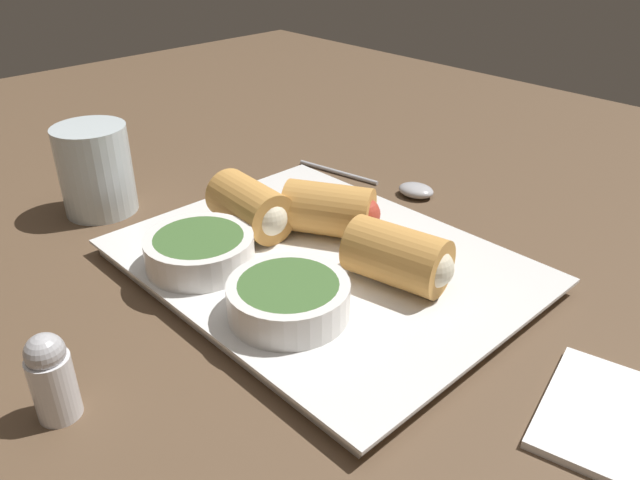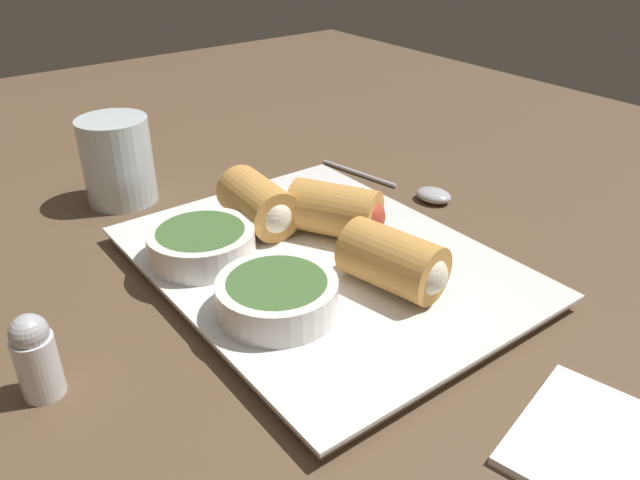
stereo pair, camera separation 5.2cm
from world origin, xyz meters
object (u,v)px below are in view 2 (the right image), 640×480
serving_plate (320,267)px  drinking_glass (118,161)px  dipping_bowl_far (202,243)px  salt_shaker (36,356)px  napkin (627,459)px  spoon (422,192)px  dipping_bowl_near (277,295)px

serving_plate → drinking_glass: bearing=17.6°
dipping_bowl_far → salt_shaker: size_ratio=1.48×
napkin → serving_plate: bearing=3.7°
salt_shaker → serving_plate: bearing=-88.4°
drinking_glass → spoon: bearing=-126.0°
dipping_bowl_near → spoon: bearing=-68.9°
dipping_bowl_near → dipping_bowl_far: size_ratio=1.00×
dipping_bowl_near → drinking_glass: bearing=1.4°
dipping_bowl_far → spoon: 26.73cm
napkin → spoon: bearing=-26.7°
dipping_bowl_far → drinking_glass: size_ratio=1.01×
spoon → dipping_bowl_near: bearing=111.1°
serving_plate → dipping_bowl_far: size_ratio=3.70×
napkin → salt_shaker: bearing=43.6°
serving_plate → drinking_glass: (25.12, 7.95, 3.86)cm
dipping_bowl_far → napkin: size_ratio=0.63×
dipping_bowl_far → napkin: (-34.09, -9.81, -2.69)cm
dipping_bowl_far → drinking_glass: drinking_glass is taller
serving_plate → spoon: bearing=-72.7°
spoon → drinking_glass: 33.09cm
serving_plate → dipping_bowl_far: 10.52cm
dipping_bowl_near → dipping_bowl_far: 10.66cm
napkin → salt_shaker: (26.97, 25.63, 2.83)cm
dipping_bowl_far → drinking_glass: bearing=-0.2°
serving_plate → salt_shaker: size_ratio=5.46×
dipping_bowl_far → serving_plate: bearing=-128.9°
napkin → drinking_glass: drinking_glass is taller
serving_plate → spoon: size_ratio=1.91×
serving_plate → dipping_bowl_near: size_ratio=3.70×
spoon → salt_shaker: size_ratio=2.87×
dipping_bowl_near → napkin: bearing=-158.9°
spoon → salt_shaker: (-6.47, 42.44, 2.50)cm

